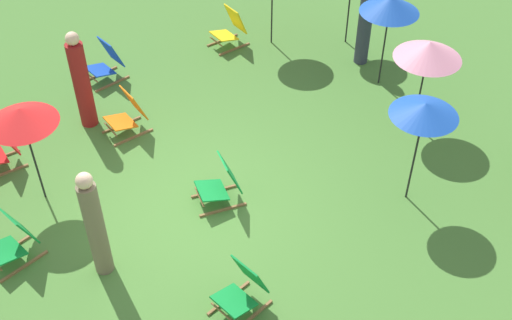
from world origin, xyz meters
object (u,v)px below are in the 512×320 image
object	(u,v)px
person_2	(95,226)
umbrella_3	(390,4)
deckchair_3	(13,240)
deckchair_4	(106,63)
deckchair_2	(230,29)
deckchair_0	(128,114)
deckchair_5	(221,183)
umbrella_5	(429,50)
deckchair_1	(242,289)
person_3	(365,26)
umbrella_0	(21,116)
umbrella_1	(425,110)
person_1	(81,82)

from	to	relation	value
person_2	umbrella_3	bearing A→B (deg)	108.71
deckchair_3	deckchair_4	distance (m)	4.49
deckchair_2	deckchair_0	bearing A→B (deg)	-67.24
deckchair_0	deckchair_2	distance (m)	3.30
deckchair_5	person_2	world-z (taller)	person_2
umbrella_5	deckchair_1	bearing A→B (deg)	-66.65
person_3	umbrella_0	bearing A→B (deg)	127.34
umbrella_5	person_3	world-z (taller)	umbrella_5
deckchair_5	umbrella_1	size ratio (longest dim) A/B	0.45
deckchair_3	person_3	xyz separation A→B (m)	(-1.75, 7.28, 0.44)
deckchair_2	deckchair_5	distance (m)	4.57
deckchair_1	deckchair_4	bearing A→B (deg)	162.03
deckchair_1	deckchair_5	world-z (taller)	same
umbrella_0	deckchair_4	bearing A→B (deg)	142.85
deckchair_1	umbrella_5	size ratio (longest dim) A/B	0.51
deckchair_4	person_3	bearing A→B (deg)	54.93
deckchair_2	umbrella_5	distance (m)	4.43
deckchair_5	person_2	xyz separation A→B (m)	(0.39, -2.05, 0.52)
deckchair_0	person_2	size ratio (longest dim) A/B	0.46
deckchair_5	person_3	world-z (taller)	person_3
deckchair_4	person_3	world-z (taller)	person_3
deckchair_0	umbrella_5	distance (m)	5.17
person_2	deckchair_0	bearing A→B (deg)	155.02
deckchair_0	person_3	xyz separation A→B (m)	(0.17, 4.85, 0.44)
deckchair_5	person_3	distance (m)	4.76
deckchair_5	umbrella_5	distance (m)	4.03
deckchair_2	deckchair_5	size ratio (longest dim) A/B	1.00
person_1	person_3	distance (m)	5.45
umbrella_1	person_1	size ratio (longest dim) A/B	0.99
deckchair_2	deckchair_3	xyz separation A→B (m)	(3.58, -5.28, 0.00)
deckchair_3	umbrella_1	world-z (taller)	umbrella_1
umbrella_5	person_2	world-z (taller)	person_2
deckchair_3	person_1	world-z (taller)	person_1
deckchair_3	deckchair_4	xyz separation A→B (m)	(-3.63, 2.64, 0.00)
deckchair_5	person_3	size ratio (longest dim) A/B	0.50
umbrella_0	person_1	world-z (taller)	person_1
deckchair_4	umbrella_3	size ratio (longest dim) A/B	0.46
deckchair_5	umbrella_0	distance (m)	3.05
deckchair_0	deckchair_1	size ratio (longest dim) A/B	0.97
deckchair_1	umbrella_0	xyz separation A→B (m)	(-3.34, -1.73, 1.23)
deckchair_1	person_2	world-z (taller)	person_2
deckchair_4	umbrella_0	world-z (taller)	umbrella_0
deckchair_4	umbrella_0	size ratio (longest dim) A/B	0.49
deckchair_0	deckchair_4	size ratio (longest dim) A/B	0.98
umbrella_0	umbrella_3	xyz separation A→B (m)	(0.05, 6.48, 0.06)
umbrella_1	umbrella_3	distance (m)	3.12
deckchair_2	person_1	world-z (taller)	person_1
umbrella_5	person_1	world-z (taller)	person_1
deckchair_1	person_1	size ratio (longest dim) A/B	0.47
deckchair_1	deckchair_2	distance (m)	6.57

